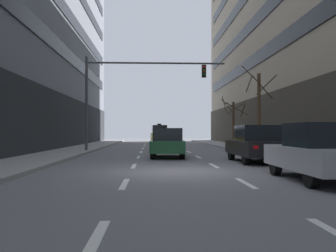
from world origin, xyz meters
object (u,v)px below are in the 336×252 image
at_px(traffic_signal_0, 130,84).
at_px(pedestrian_0, 294,138).
at_px(taxi_driving_0, 164,140).
at_px(taxi_driving_2, 159,135).
at_px(car_parked_2, 256,144).
at_px(street_tree_0, 259,108).
at_px(street_tree_1, 233,120).
at_px(car_parked_1, 320,152).
at_px(car_driving_1, 168,143).

relative_size(traffic_signal_0, pedestrian_0, 5.92).
height_order(taxi_driving_0, taxi_driving_2, taxi_driving_2).
relative_size(car_parked_2, pedestrian_0, 2.81).
xyz_separation_m(traffic_signal_0, street_tree_0, (8.32, -1.20, -1.64)).
bearing_deg(car_parked_2, traffic_signal_0, 126.63).
bearing_deg(street_tree_1, street_tree_0, -90.06).
relative_size(taxi_driving_2, traffic_signal_0, 0.47).
xyz_separation_m(car_parked_2, street_tree_0, (2.21, 7.02, 2.07)).
bearing_deg(car_parked_1, taxi_driving_2, 97.02).
bearing_deg(street_tree_1, car_driving_1, -118.49).
height_order(street_tree_1, pedestrian_0, street_tree_1).
distance_m(taxi_driving_0, street_tree_0, 7.44).
height_order(car_driving_1, taxi_driving_2, taxi_driving_2).
xyz_separation_m(traffic_signal_0, pedestrian_0, (8.47, -6.67, -3.48)).
xyz_separation_m(car_parked_2, street_tree_1, (2.21, 14.38, 1.52)).
xyz_separation_m(taxi_driving_2, street_tree_0, (6.04, -17.88, 1.84)).
bearing_deg(car_parked_1, traffic_signal_0, 112.93).
distance_m(taxi_driving_0, pedestrian_0, 11.18).
bearing_deg(car_parked_1, street_tree_1, 83.87).
height_order(street_tree_0, street_tree_1, street_tree_0).
xyz_separation_m(taxi_driving_0, street_tree_0, (5.99, -3.88, 2.12)).
height_order(car_parked_2, traffic_signal_0, traffic_signal_0).
bearing_deg(taxi_driving_0, street_tree_0, -32.89).
height_order(car_parked_2, street_tree_1, street_tree_1).
height_order(car_driving_1, street_tree_1, street_tree_1).
bearing_deg(taxi_driving_2, car_parked_1, -82.98).
bearing_deg(car_driving_1, street_tree_1, 61.51).
relative_size(taxi_driving_2, car_parked_2, 0.99).
xyz_separation_m(car_driving_1, pedestrian_0, (6.17, -1.69, 0.28)).
xyz_separation_m(taxi_driving_0, car_driving_1, (-0.04, -7.65, -0.00)).
relative_size(car_driving_1, car_parked_1, 0.98).
bearing_deg(street_tree_0, taxi_driving_2, 108.66).
bearing_deg(car_driving_1, traffic_signal_0, 114.74).
height_order(taxi_driving_0, pedestrian_0, taxi_driving_0).
distance_m(car_driving_1, taxi_driving_2, 21.65).
bearing_deg(taxi_driving_0, car_parked_2, -70.84).
relative_size(car_parked_1, pedestrian_0, 2.75).
bearing_deg(car_parked_2, car_driving_1, 139.63).
xyz_separation_m(car_driving_1, taxi_driving_2, (-0.01, 21.65, 0.27)).
xyz_separation_m(car_parked_2, pedestrian_0, (2.35, 1.56, 0.23)).
relative_size(taxi_driving_0, traffic_signal_0, 0.45).
bearing_deg(taxi_driving_2, traffic_signal_0, -97.80).
relative_size(taxi_driving_0, pedestrian_0, 2.67).
xyz_separation_m(street_tree_0, pedestrian_0, (0.15, -5.46, -1.84)).
relative_size(car_driving_1, pedestrian_0, 2.69).
height_order(taxi_driving_2, traffic_signal_0, traffic_signal_0).
relative_size(car_parked_1, traffic_signal_0, 0.46).
xyz_separation_m(street_tree_0, street_tree_1, (0.01, 7.35, -0.55)).
bearing_deg(car_parked_1, pedestrian_0, 73.19).
bearing_deg(car_parked_1, car_parked_2, 89.99).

